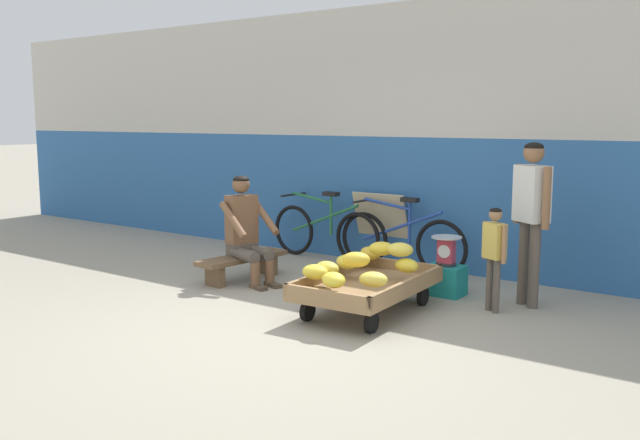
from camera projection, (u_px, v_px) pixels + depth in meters
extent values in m
plane|color=gray|center=(276.00, 332.00, 5.68)|extent=(80.00, 80.00, 0.00)
cube|color=#2D609E|center=(443.00, 204.00, 8.01)|extent=(16.00, 0.30, 1.53)
cube|color=beige|center=(446.00, 69.00, 7.78)|extent=(16.00, 0.30, 1.54)
cube|color=#99754C|center=(368.00, 288.00, 6.21)|extent=(0.92, 1.48, 0.05)
cube|color=#99754C|center=(330.00, 274.00, 6.42)|extent=(0.12, 1.44, 0.10)
cube|color=#99754C|center=(408.00, 285.00, 5.99)|extent=(0.12, 1.44, 0.10)
cube|color=#99754C|center=(402.00, 266.00, 6.78)|extent=(0.84, 0.09, 0.10)
cube|color=#99754C|center=(326.00, 296.00, 5.62)|extent=(0.84, 0.09, 0.10)
cylinder|color=black|center=(364.00, 287.00, 6.82)|extent=(0.06, 0.18, 0.18)
cylinder|color=black|center=(423.00, 296.00, 6.49)|extent=(0.06, 0.18, 0.18)
cylinder|color=black|center=(308.00, 311.00, 5.99)|extent=(0.06, 0.18, 0.18)
cylinder|color=black|center=(371.00, 322.00, 5.65)|extent=(0.06, 0.18, 0.18)
ellipsoid|color=yellow|center=(315.00, 272.00, 5.99)|extent=(0.26, 0.20, 0.13)
ellipsoid|color=yellow|center=(347.00, 262.00, 6.41)|extent=(0.29, 0.26, 0.13)
ellipsoid|color=gold|center=(407.00, 265.00, 6.25)|extent=(0.28, 0.24, 0.13)
ellipsoid|color=yellow|center=(373.00, 279.00, 5.70)|extent=(0.28, 0.24, 0.13)
ellipsoid|color=gold|center=(327.00, 268.00, 6.12)|extent=(0.27, 0.22, 0.13)
ellipsoid|color=yellow|center=(334.00, 280.00, 5.69)|extent=(0.30, 0.27, 0.13)
ellipsoid|color=gold|center=(370.00, 253.00, 6.82)|extent=(0.29, 0.26, 0.13)
ellipsoid|color=gold|center=(356.00, 259.00, 5.88)|extent=(0.29, 0.26, 0.13)
ellipsoid|color=gold|center=(382.00, 249.00, 6.39)|extent=(0.29, 0.27, 0.13)
ellipsoid|color=yellow|center=(400.00, 250.00, 6.28)|extent=(0.29, 0.26, 0.13)
cube|color=brown|center=(242.00, 258.00, 7.48)|extent=(0.40, 1.12, 0.05)
cube|color=brown|center=(268.00, 264.00, 7.79)|extent=(0.25, 0.10, 0.22)
cube|color=brown|center=(215.00, 276.00, 7.22)|extent=(0.25, 0.10, 0.22)
cylinder|color=brown|center=(270.00, 273.00, 7.24)|extent=(0.10, 0.10, 0.27)
cube|color=#4C3D2D|center=(273.00, 285.00, 7.21)|extent=(0.24, 0.15, 0.04)
cylinder|color=brown|center=(259.00, 253.00, 7.37)|extent=(0.42, 0.24, 0.13)
cylinder|color=brown|center=(255.00, 275.00, 7.13)|extent=(0.10, 0.10, 0.27)
cube|color=#4C3D2D|center=(259.00, 287.00, 7.10)|extent=(0.24, 0.15, 0.04)
cylinder|color=brown|center=(245.00, 255.00, 7.26)|extent=(0.42, 0.24, 0.13)
cube|color=brown|center=(242.00, 249.00, 7.47)|extent=(0.29, 0.33, 0.14)
cube|color=brown|center=(242.00, 219.00, 7.42)|extent=(0.26, 0.36, 0.52)
cylinder|color=brown|center=(265.00, 217.00, 7.41)|extent=(0.47, 0.20, 0.36)
cylinder|color=brown|center=(233.00, 220.00, 7.17)|extent=(0.47, 0.20, 0.36)
sphere|color=brown|center=(241.00, 185.00, 7.37)|extent=(0.19, 0.19, 0.19)
ellipsoid|color=black|center=(241.00, 180.00, 7.36)|extent=(0.17, 0.17, 0.09)
cube|color=#19847F|center=(446.00, 280.00, 6.86)|extent=(0.36, 0.28, 0.30)
cylinder|color=#28282D|center=(446.00, 264.00, 6.83)|extent=(0.20, 0.20, 0.03)
cube|color=#C6384C|center=(446.00, 251.00, 6.81)|extent=(0.16, 0.10, 0.24)
cylinder|color=white|center=(444.00, 252.00, 6.77)|extent=(0.13, 0.01, 0.13)
cylinder|color=#B2B5BA|center=(447.00, 237.00, 6.79)|extent=(0.30, 0.30, 0.01)
torus|color=black|center=(294.00, 230.00, 8.89)|extent=(0.64, 0.09, 0.64)
torus|color=black|center=(358.00, 239.00, 8.25)|extent=(0.64, 0.09, 0.64)
cylinder|color=#236B3D|center=(325.00, 218.00, 8.54)|extent=(1.03, 0.10, 0.43)
cylinder|color=#236B3D|center=(331.00, 216.00, 8.47)|extent=(0.04, 0.04, 0.48)
cylinder|color=#236B3D|center=(312.00, 198.00, 8.63)|extent=(0.62, 0.07, 0.12)
cube|color=black|center=(331.00, 194.00, 8.43)|extent=(0.21, 0.11, 0.05)
cylinder|color=black|center=(294.00, 195.00, 8.82)|extent=(0.06, 0.48, 0.03)
torus|color=black|center=(365.00, 239.00, 8.25)|extent=(0.64, 0.06, 0.64)
torus|color=black|center=(441.00, 248.00, 7.64)|extent=(0.64, 0.06, 0.64)
cylinder|color=#234299|center=(402.00, 226.00, 7.92)|extent=(1.03, 0.06, 0.43)
cylinder|color=#234299|center=(409.00, 223.00, 7.85)|extent=(0.04, 0.04, 0.48)
cylinder|color=#234299|center=(387.00, 204.00, 8.00)|extent=(0.62, 0.05, 0.12)
cube|color=black|center=(410.00, 200.00, 7.81)|extent=(0.20, 0.10, 0.05)
cylinder|color=black|center=(365.00, 200.00, 8.18)|extent=(0.04, 0.48, 0.03)
cube|color=#C6B289|center=(382.00, 228.00, 8.33)|extent=(0.70, 0.29, 0.87)
cylinder|color=brown|center=(534.00, 266.00, 6.36)|extent=(0.10, 0.10, 0.80)
cylinder|color=brown|center=(523.00, 262.00, 6.51)|extent=(0.10, 0.10, 0.80)
cube|color=silver|center=(532.00, 194.00, 6.33)|extent=(0.38, 0.35, 0.52)
cylinder|color=brown|center=(547.00, 198.00, 6.14)|extent=(0.07, 0.07, 0.56)
cylinder|color=brown|center=(518.00, 194.00, 6.53)|extent=(0.07, 0.07, 0.56)
sphere|color=brown|center=(534.00, 153.00, 6.28)|extent=(0.19, 0.19, 0.19)
ellipsoid|color=black|center=(534.00, 147.00, 6.27)|extent=(0.17, 0.17, 0.09)
cylinder|color=brown|center=(497.00, 286.00, 6.21)|extent=(0.06, 0.06, 0.49)
cylinder|color=brown|center=(489.00, 284.00, 6.30)|extent=(0.06, 0.06, 0.49)
cube|color=gold|center=(495.00, 241.00, 6.20)|extent=(0.23, 0.20, 0.32)
cylinder|color=#9E704C|center=(504.00, 244.00, 6.08)|extent=(0.04, 0.04, 0.35)
cylinder|color=#9E704C|center=(485.00, 240.00, 6.32)|extent=(0.04, 0.04, 0.35)
sphere|color=#9E704C|center=(496.00, 214.00, 6.16)|extent=(0.12, 0.12, 0.12)
ellipsoid|color=black|center=(496.00, 211.00, 6.16)|extent=(0.11, 0.11, 0.05)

